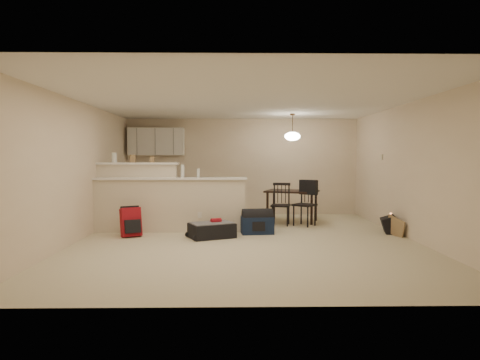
{
  "coord_description": "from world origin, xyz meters",
  "views": [
    {
      "loc": [
        -0.24,
        -7.69,
        1.49
      ],
      "look_at": [
        -0.1,
        0.7,
        1.05
      ],
      "focal_mm": 32.0,
      "sensor_mm": 36.0,
      "label": 1
    }
  ],
  "objects_px": {
    "navy_duffel": "(257,225)",
    "black_daypack": "(390,225)",
    "dining_chair_near": "(281,204)",
    "suitcase": "(212,230)",
    "dining_table": "(292,194)",
    "pendant_lamp": "(292,136)",
    "dining_chair_far": "(304,203)",
    "red_backpack": "(131,222)"
  },
  "relations": [
    {
      "from": "dining_chair_near",
      "to": "black_daypack",
      "type": "xyz_separation_m",
      "value": [
        2.04,
        -1.06,
        -0.3
      ]
    },
    {
      "from": "pendant_lamp",
      "to": "suitcase",
      "type": "bearing_deg",
      "value": -132.06
    },
    {
      "from": "dining_chair_far",
      "to": "black_daypack",
      "type": "height_order",
      "value": "dining_chair_far"
    },
    {
      "from": "dining_chair_near",
      "to": "dining_chair_far",
      "type": "bearing_deg",
      "value": 2.34
    },
    {
      "from": "dining_chair_far",
      "to": "red_backpack",
      "type": "height_order",
      "value": "dining_chair_far"
    },
    {
      "from": "suitcase",
      "to": "navy_duffel",
      "type": "bearing_deg",
      "value": 0.3
    },
    {
      "from": "pendant_lamp",
      "to": "navy_duffel",
      "type": "relative_size",
      "value": 1.0
    },
    {
      "from": "black_daypack",
      "to": "dining_chair_far",
      "type": "bearing_deg",
      "value": 70.65
    },
    {
      "from": "dining_chair_far",
      "to": "black_daypack",
      "type": "distance_m",
      "value": 1.83
    },
    {
      "from": "dining_chair_near",
      "to": "red_backpack",
      "type": "height_order",
      "value": "dining_chair_near"
    },
    {
      "from": "pendant_lamp",
      "to": "navy_duffel",
      "type": "height_order",
      "value": "pendant_lamp"
    },
    {
      "from": "navy_duffel",
      "to": "black_daypack",
      "type": "height_order",
      "value": "navy_duffel"
    },
    {
      "from": "dining_table",
      "to": "suitcase",
      "type": "distance_m",
      "value": 2.68
    },
    {
      "from": "dining_chair_far",
      "to": "navy_duffel",
      "type": "height_order",
      "value": "dining_chair_far"
    },
    {
      "from": "dining_chair_far",
      "to": "dining_table",
      "type": "bearing_deg",
      "value": 146.91
    },
    {
      "from": "red_backpack",
      "to": "navy_duffel",
      "type": "xyz_separation_m",
      "value": [
        2.4,
        0.26,
        -0.1
      ]
    },
    {
      "from": "dining_chair_near",
      "to": "dining_table",
      "type": "bearing_deg",
      "value": 70.48
    },
    {
      "from": "navy_duffel",
      "to": "dining_chair_far",
      "type": "bearing_deg",
      "value": 35.64
    },
    {
      "from": "dining_chair_near",
      "to": "suitcase",
      "type": "distance_m",
      "value": 2.08
    },
    {
      "from": "dining_table",
      "to": "red_backpack",
      "type": "distance_m",
      "value": 3.79
    },
    {
      "from": "black_daypack",
      "to": "dining_table",
      "type": "bearing_deg",
      "value": 60.75
    },
    {
      "from": "black_daypack",
      "to": "suitcase",
      "type": "bearing_deg",
      "value": 109.49
    },
    {
      "from": "pendant_lamp",
      "to": "dining_chair_near",
      "type": "xyz_separation_m",
      "value": [
        -0.32,
        -0.5,
        -1.53
      ]
    },
    {
      "from": "dining_chair_far",
      "to": "suitcase",
      "type": "relative_size",
      "value": 1.23
    },
    {
      "from": "red_backpack",
      "to": "navy_duffel",
      "type": "height_order",
      "value": "red_backpack"
    },
    {
      "from": "navy_duffel",
      "to": "black_daypack",
      "type": "bearing_deg",
      "value": -5.96
    },
    {
      "from": "navy_duffel",
      "to": "black_daypack",
      "type": "xyz_separation_m",
      "value": [
        2.61,
        0.0,
        -0.0
      ]
    },
    {
      "from": "suitcase",
      "to": "black_daypack",
      "type": "bearing_deg",
      "value": -17.79
    },
    {
      "from": "dining_table",
      "to": "black_daypack",
      "type": "distance_m",
      "value": 2.37
    },
    {
      "from": "pendant_lamp",
      "to": "black_daypack",
      "type": "xyz_separation_m",
      "value": [
        1.72,
        -1.56,
        -1.82
      ]
    },
    {
      "from": "red_backpack",
      "to": "dining_chair_near",
      "type": "bearing_deg",
      "value": -2.75
    },
    {
      "from": "dining_table",
      "to": "navy_duffel",
      "type": "height_order",
      "value": "dining_table"
    },
    {
      "from": "dining_chair_far",
      "to": "suitcase",
      "type": "xyz_separation_m",
      "value": [
        -1.96,
        -1.36,
        -0.35
      ]
    },
    {
      "from": "black_daypack",
      "to": "dining_chair_near",
      "type": "bearing_deg",
      "value": 75.41
    },
    {
      "from": "red_backpack",
      "to": "navy_duffel",
      "type": "relative_size",
      "value": 0.87
    },
    {
      "from": "suitcase",
      "to": "black_daypack",
      "type": "distance_m",
      "value": 3.51
    },
    {
      "from": "dining_table",
      "to": "suitcase",
      "type": "xyz_separation_m",
      "value": [
        -1.77,
        -1.96,
        -0.51
      ]
    },
    {
      "from": "pendant_lamp",
      "to": "dining_chair_far",
      "type": "xyz_separation_m",
      "value": [
        0.19,
        -0.59,
        -1.5
      ]
    },
    {
      "from": "dining_chair_near",
      "to": "navy_duffel",
      "type": "xyz_separation_m",
      "value": [
        -0.58,
        -1.06,
        -0.29
      ]
    },
    {
      "from": "dining_table",
      "to": "pendant_lamp",
      "type": "xyz_separation_m",
      "value": [
        -0.0,
        0.0,
        1.35
      ]
    },
    {
      "from": "suitcase",
      "to": "black_daypack",
      "type": "xyz_separation_m",
      "value": [
        3.48,
        0.4,
        0.03
      ]
    },
    {
      "from": "dining_chair_far",
      "to": "red_backpack",
      "type": "distance_m",
      "value": 3.71
    }
  ]
}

